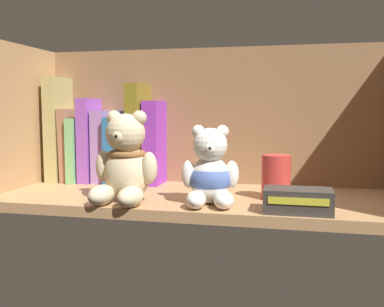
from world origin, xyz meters
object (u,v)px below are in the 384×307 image
Objects in this scene: book_2 at (82,149)px; small_product_box at (298,201)px; book_4 at (106,146)px; book_5 at (119,150)px; book_7 at (141,134)px; book_1 at (73,145)px; book_3 at (92,140)px; book_8 at (156,142)px; book_6 at (130,147)px; teddy_bear_smaller at (210,173)px; pillar_candle at (276,177)px; book_0 at (62,129)px; teddy_bear_larger at (125,163)px.

small_product_box is at bearing -24.60° from book_2.
book_4 is 1.10× the size of book_5.
book_7 is (15.22, 0.00, 3.90)cm from book_2.
book_1 reaches higher than small_product_box.
book_3 is 12.58cm from book_7.
small_product_box is at bearing -36.02° from book_8.
book_7 reaches higher than book_1.
book_6 reaches higher than book_5.
book_1 is at bearing 180.00° from book_8.
teddy_bear_smaller is 1.68× the size of pillar_candle.
book_7 is at bearing 0.00° from book_1.
book_5 is at bearing 0.00° from book_3.
book_3 is 9.81cm from book_6.
book_0 is 18.09cm from book_6.
book_5 is 0.90× the size of teddy_bear_larger.
teddy_bear_smaller is at bearing 4.40° from teddy_bear_larger.
book_6 reaches higher than book_2.
book_1 is 58.43cm from small_product_box.
pillar_candle is (46.87, -13.04, -3.28)cm from book_2.
book_1 is 2.01× the size of pillar_candle.
book_2 is 1.77× the size of pillar_candle.
book_6 is at bearing 108.34° from teddy_bear_larger.
book_7 is at bearing 0.00° from book_4.
book_8 is at bearing 143.98° from small_product_box.
book_6 is 1.97× the size of pillar_candle.
book_1 is 17.74cm from book_7.
book_2 is at bearing 180.00° from book_8.
book_0 is 2.89× the size of pillar_candle.
book_8 reaches higher than book_4.
book_6 is at bearing 0.00° from book_5.
book_0 reaches higher than teddy_bear_smaller.
book_1 reaches higher than teddy_bear_larger.
book_7 reaches higher than teddy_bear_smaller.
teddy_bear_larger is at bearing -51.89° from book_3.
book_3 is 1.04× the size of book_8.
teddy_bear_larger is (16.80, -21.42, -2.62)cm from book_3.
book_8 is 21.55cm from teddy_bear_larger.
book_5 is 39.59cm from pillar_candle.
book_5 is 2.89cm from book_6.
teddy_bear_smaller is at bearing -26.47° from book_0.
book_1 reaches higher than book_2.
teddy_bear_smaller is at bearing -34.64° from book_4.
book_0 is 24.24cm from book_8.
teddy_bear_smaller reaches higher than pillar_candle.
book_1 is 11.97cm from book_5.
book_3 is at bearing 180.00° from book_8.
book_0 reaches higher than small_product_box.
book_8 is at bearing 0.00° from book_4.
book_4 is (6.12, 0.00, 0.90)cm from book_2.
teddy_bear_larger reaches higher than book_5.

